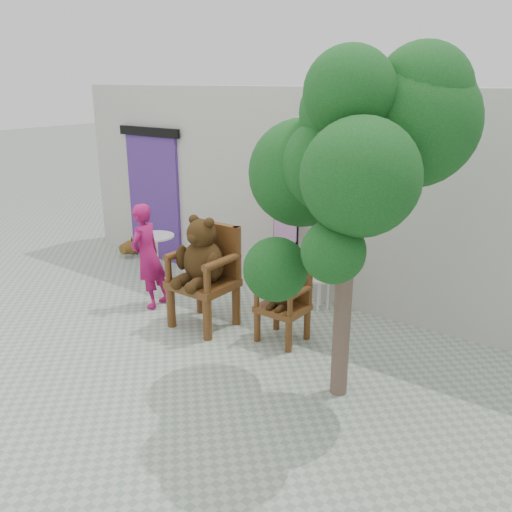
# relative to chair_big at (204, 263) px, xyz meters

# --- Properties ---
(ground_plane) EXTENTS (60.00, 60.00, 0.00)m
(ground_plane) POSITION_rel_chair_big_xyz_m (0.42, -1.00, -0.86)
(ground_plane) COLOR #9CA493
(ground_plane) RESTS_ON ground
(back_wall) EXTENTS (9.00, 1.00, 3.00)m
(back_wall) POSITION_rel_chair_big_xyz_m (0.42, 2.10, 0.64)
(back_wall) COLOR #B8B7AD
(back_wall) RESTS_ON ground
(doorway) EXTENTS (1.40, 0.11, 2.33)m
(doorway) POSITION_rel_chair_big_xyz_m (-2.58, 1.57, 0.31)
(doorway) COLOR #4A297B
(doorway) RESTS_ON ground
(chair_big) EXTENTS (0.76, 0.78, 1.48)m
(chair_big) POSITION_rel_chair_big_xyz_m (0.00, 0.00, 0.00)
(chair_big) COLOR #47270F
(chair_big) RESTS_ON ground
(chair_small) EXTENTS (0.56, 0.51, 0.97)m
(chair_small) POSITION_rel_chair_big_xyz_m (1.07, 0.27, -0.29)
(chair_small) COLOR #47270F
(chair_small) RESTS_ON ground
(person) EXTENTS (0.44, 0.59, 1.47)m
(person) POSITION_rel_chair_big_xyz_m (-1.07, 0.02, -0.12)
(person) COLOR #A11357
(person) RESTS_ON ground
(cafe_table) EXTENTS (0.60, 0.60, 0.70)m
(cafe_table) POSITION_rel_chair_big_xyz_m (-1.86, 0.89, -0.42)
(cafe_table) COLOR white
(cafe_table) RESTS_ON ground
(display_stand) EXTENTS (0.48, 0.39, 1.51)m
(display_stand) POSITION_rel_chair_big_xyz_m (0.36, 1.34, -0.27)
(display_stand) COLOR black
(display_stand) RESTS_ON ground
(stool_bucket) EXTENTS (0.32, 0.32, 1.45)m
(stool_bucket) POSITION_rel_chair_big_xyz_m (0.94, 1.34, -0.21)
(stool_bucket) COLOR white
(stool_bucket) RESTS_ON ground
(tree) EXTENTS (2.18, 1.97, 3.42)m
(tree) POSITION_rel_chair_big_xyz_m (2.24, -0.36, 1.65)
(tree) COLOR #4D392E
(tree) RESTS_ON ground
(potted_plant) EXTENTS (0.43, 0.38, 0.45)m
(potted_plant) POSITION_rel_chair_big_xyz_m (-2.98, 1.35, -0.63)
(potted_plant) COLOR #0E3414
(potted_plant) RESTS_ON ground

